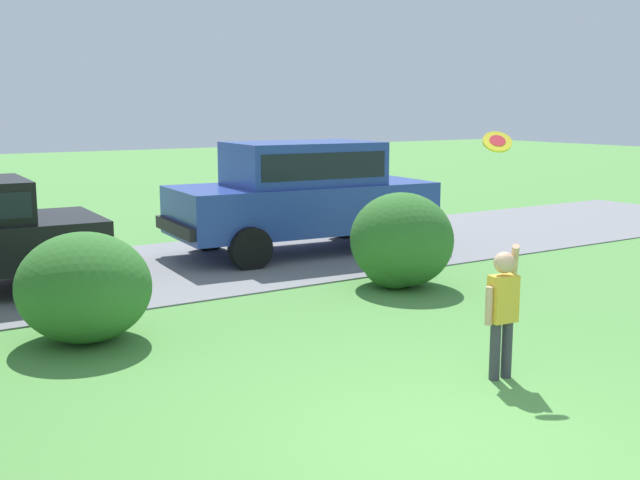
% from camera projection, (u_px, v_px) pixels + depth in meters
% --- Properties ---
extents(ground_plane, '(80.00, 80.00, 0.00)m').
position_uv_depth(ground_plane, '(444.00, 445.00, 5.93)').
color(ground_plane, '#518E42').
extents(driveway_strip, '(28.00, 4.40, 0.02)m').
position_uv_depth(driveway_strip, '(122.00, 274.00, 11.90)').
color(driveway_strip, slate).
rests_on(driveway_strip, ground).
extents(shrub_near_tree, '(1.44, 1.52, 1.19)m').
position_uv_depth(shrub_near_tree, '(84.00, 287.00, 8.47)').
color(shrub_near_tree, '#33702B').
rests_on(shrub_near_tree, ground).
extents(shrub_centre_left, '(1.43, 1.50, 1.34)m').
position_uv_depth(shrub_centre_left, '(400.00, 244.00, 11.02)').
color(shrub_centre_left, '#33702B').
rests_on(shrub_centre_left, ground).
extents(parked_suv, '(4.83, 2.38, 1.92)m').
position_uv_depth(parked_suv, '(303.00, 191.00, 13.53)').
color(parked_suv, '#28429E').
rests_on(parked_suv, ground).
extents(child_thrower, '(0.46, 0.25, 1.29)m').
position_uv_depth(child_thrower, '(503.00, 304.00, 7.26)').
color(child_thrower, '#383842').
rests_on(child_thrower, ground).
extents(frisbee, '(0.32, 0.25, 0.27)m').
position_uv_depth(frisbee, '(497.00, 142.00, 7.52)').
color(frisbee, yellow).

